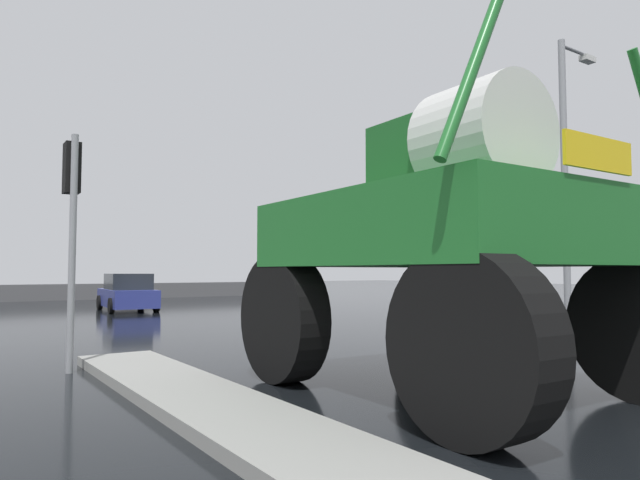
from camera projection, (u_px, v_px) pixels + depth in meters
name	position (u px, v px, depth m)	size (l,w,h in m)	color
ground_plane	(173.00, 323.00, 17.28)	(120.00, 120.00, 0.00)	black
median_island	(254.00, 426.00, 5.53)	(1.25, 10.69, 0.15)	gray
oversize_sprayer	(450.00, 242.00, 7.55)	(4.27, 5.48, 4.36)	black
sedan_ahead	(127.00, 293.00, 22.77)	(2.10, 4.21, 1.52)	navy
traffic_signal_near_left	(72.00, 199.00, 9.10)	(0.24, 0.54, 3.84)	gray
traffic_signal_near_right	(437.00, 223.00, 13.86)	(0.24, 0.54, 3.86)	gray
streetlight_near_right	(567.00, 169.00, 14.91)	(1.60, 0.24, 7.86)	gray
roadside_barrier	(70.00, 292.00, 31.06)	(26.42, 0.24, 0.90)	#59595B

